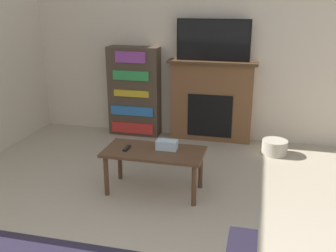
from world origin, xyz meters
name	(u,v)px	position (x,y,z in m)	size (l,w,h in m)	color
wall_back	(197,45)	(0.00, 4.74, 1.35)	(5.88, 0.06, 2.70)	beige
fireplace	(211,101)	(0.25, 4.60, 0.58)	(1.26, 0.28, 1.16)	brown
tv	(213,40)	(0.25, 4.58, 1.44)	(1.01, 0.03, 0.57)	black
coffee_table	(154,156)	(-0.11, 2.82, 0.41)	(1.05, 0.52, 0.47)	brown
tissue_box	(167,145)	(0.02, 2.89, 0.52)	(0.22, 0.12, 0.10)	silver
remote_control	(127,148)	(-0.40, 2.79, 0.48)	(0.04, 0.15, 0.02)	black
bookshelf	(134,92)	(-0.90, 4.57, 0.66)	(0.76, 0.29, 1.32)	#4C3D2D
storage_basket	(275,147)	(1.17, 4.22, 0.10)	(0.33, 0.33, 0.19)	#BCB29E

